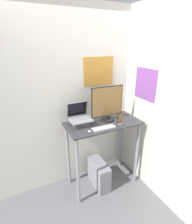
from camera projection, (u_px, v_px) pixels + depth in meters
name	position (u px, v px, depth m)	size (l,w,h in m)	color
ground_plane	(110.00, 193.00, 2.62)	(12.00, 12.00, 0.00)	slate
wall_back	(93.00, 99.00, 2.65)	(6.00, 0.06, 2.60)	silver
wall_side_right	(152.00, 105.00, 2.40)	(0.06, 6.00, 2.60)	silver
desk	(103.00, 137.00, 2.54)	(1.06, 0.52, 1.05)	#333338
laptop	(80.00, 119.00, 2.37)	(0.30, 0.28, 0.30)	#4C4C51
monitor	(107.00, 105.00, 2.45)	(0.49, 0.20, 0.50)	black
keyboard	(104.00, 128.00, 2.29)	(0.31, 0.10, 0.02)	silver
mouse	(90.00, 131.00, 2.18)	(0.03, 0.05, 0.02)	white
cell_phone	(120.00, 122.00, 2.37)	(0.09, 0.09, 0.18)	#4C4C51
computer_tower	(99.00, 174.00, 2.70)	(0.19, 0.45, 0.41)	gray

